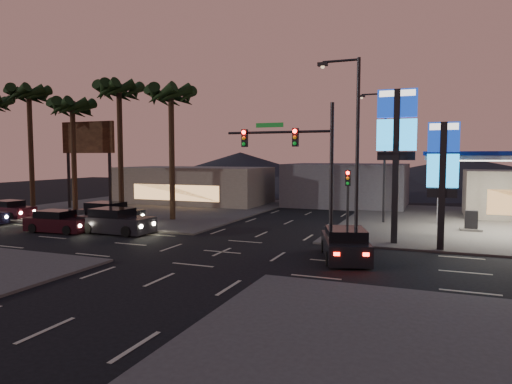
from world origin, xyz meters
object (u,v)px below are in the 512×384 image
at_px(car_lane_b_mid, 109,214).
at_px(car_lane_a_front, 116,222).
at_px(traffic_signal_mast, 300,155).
at_px(pylon_sign_short, 443,166).
at_px(car_lane_b_rear, 10,210).
at_px(car_lane_a_mid, 58,222).
at_px(car_lane_b_front, 106,219).
at_px(pylon_sign_tall, 397,135).
at_px(suv_station, 345,245).

bearing_deg(car_lane_b_mid, car_lane_a_front, -44.71).
xyz_separation_m(traffic_signal_mast, car_lane_a_front, (-13.08, 0.88, -4.45)).
distance_m(pylon_sign_short, car_lane_b_rear, 33.93).
height_order(car_lane_a_front, car_lane_a_mid, car_lane_a_front).
bearing_deg(car_lane_b_front, car_lane_b_mid, 123.11).
bearing_deg(car_lane_b_mid, traffic_signal_mast, -13.70).
height_order(pylon_sign_tall, suv_station, pylon_sign_tall).
xyz_separation_m(car_lane_b_front, car_lane_b_mid, (-0.92, 1.41, 0.16)).
bearing_deg(car_lane_a_front, pylon_sign_tall, 8.41).
distance_m(traffic_signal_mast, car_lane_b_front, 16.14).
xyz_separation_m(pylon_sign_tall, traffic_signal_mast, (-4.74, -3.51, -1.17)).
bearing_deg(pylon_sign_tall, car_lane_b_mid, 178.81).
bearing_deg(pylon_sign_tall, pylon_sign_short, -21.80).
relative_size(car_lane_a_front, suv_station, 1.01).
bearing_deg(car_lane_b_mid, car_lane_b_rear, 179.95).
bearing_deg(car_lane_b_rear, car_lane_a_front, -13.00).
distance_m(car_lane_b_rear, suv_station, 29.66).
xyz_separation_m(car_lane_b_front, suv_station, (18.03, -3.86, 0.12)).
xyz_separation_m(pylon_sign_short, car_lane_b_rear, (-33.66, 1.44, -3.98)).
relative_size(pylon_sign_tall, car_lane_a_front, 1.73).
distance_m(pylon_sign_tall, car_lane_a_mid, 22.84).
bearing_deg(pylon_sign_tall, car_lane_b_front, -177.21).
height_order(pylon_sign_tall, traffic_signal_mast, pylon_sign_tall).
distance_m(pylon_sign_tall, suv_station, 7.69).
bearing_deg(car_lane_a_mid, car_lane_b_front, 56.54).
relative_size(traffic_signal_mast, suv_station, 1.55).
bearing_deg(car_lane_b_rear, pylon_sign_tall, -0.82).
distance_m(pylon_sign_short, car_lane_a_front, 20.75).
bearing_deg(traffic_signal_mast, suv_station, -25.52).
xyz_separation_m(pylon_sign_short, car_lane_a_front, (-20.32, -1.64, -3.88)).
relative_size(car_lane_a_mid, suv_station, 0.90).
distance_m(car_lane_a_mid, car_lane_b_front, 3.26).
relative_size(car_lane_a_mid, car_lane_b_front, 1.10).
relative_size(traffic_signal_mast, car_lane_a_mid, 1.72).
relative_size(pylon_sign_short, traffic_signal_mast, 0.88).
xyz_separation_m(car_lane_b_rear, suv_station, (29.19, -5.28, 0.06)).
height_order(car_lane_a_front, car_lane_b_front, car_lane_a_front).
bearing_deg(suv_station, car_lane_a_front, 172.11).
height_order(pylon_sign_short, car_lane_a_front, pylon_sign_short).
bearing_deg(car_lane_b_rear, suv_station, -10.25).
distance_m(car_lane_a_front, car_lane_b_rear, 13.69).
bearing_deg(car_lane_a_mid, suv_station, -3.29).
bearing_deg(car_lane_b_front, car_lane_b_rear, 172.76).
bearing_deg(car_lane_a_mid, traffic_signal_mast, 0.60).
bearing_deg(car_lane_b_rear, pylon_sign_short, -2.46).
distance_m(traffic_signal_mast, car_lane_a_mid, 17.65).
bearing_deg(car_lane_a_mid, pylon_sign_short, 6.32).
xyz_separation_m(traffic_signal_mast, suv_station, (2.77, -1.32, -4.48)).
bearing_deg(pylon_sign_short, car_lane_a_front, -175.40).
distance_m(car_lane_b_front, car_lane_b_rear, 11.25).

